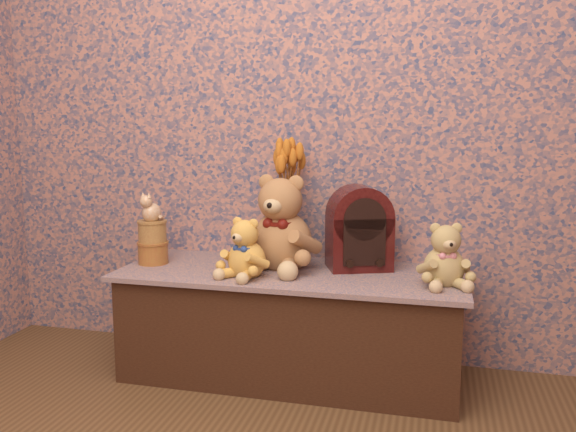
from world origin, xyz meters
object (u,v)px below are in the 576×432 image
at_px(biscuit_tin_lower, 153,253).
at_px(cat_figurine, 151,206).
at_px(teddy_medium, 247,245).
at_px(teddy_large, 282,218).
at_px(teddy_small, 445,252).
at_px(cathedral_radio, 359,227).
at_px(ceramic_vase, 288,241).

xyz_separation_m(biscuit_tin_lower, cat_figurine, (0.00, 0.00, 0.21)).
bearing_deg(teddy_medium, cat_figurine, -173.55).
height_order(teddy_large, biscuit_tin_lower, teddy_large).
relative_size(biscuit_tin_lower, cat_figurine, 1.00).
bearing_deg(teddy_large, teddy_small, -1.31).
bearing_deg(biscuit_tin_lower, teddy_small, -2.18).
height_order(teddy_small, cathedral_radio, cathedral_radio).
bearing_deg(teddy_large, cathedral_radio, 20.08).
distance_m(teddy_medium, cat_figurine, 0.50).
distance_m(teddy_large, cathedral_radio, 0.33).
xyz_separation_m(teddy_small, cat_figurine, (-1.24, 0.05, 0.13)).
height_order(teddy_large, cat_figurine, teddy_large).
distance_m(teddy_small, cathedral_radio, 0.39).
bearing_deg(teddy_medium, cathedral_radio, 49.35).
bearing_deg(teddy_small, biscuit_tin_lower, 162.28).
bearing_deg(ceramic_vase, teddy_small, -17.28).
xyz_separation_m(teddy_large, teddy_medium, (-0.10, -0.17, -0.09)).
distance_m(ceramic_vase, cat_figurine, 0.61).
distance_m(teddy_small, ceramic_vase, 0.70).
bearing_deg(cathedral_radio, teddy_small, -48.17).
relative_size(ceramic_vase, cat_figurine, 1.49).
height_order(teddy_medium, teddy_small, same).
bearing_deg(biscuit_tin_lower, cathedral_radio, 8.37).
bearing_deg(cathedral_radio, teddy_medium, -171.43).
distance_m(teddy_medium, cathedral_radio, 0.49).
height_order(teddy_large, cathedral_radio, teddy_large).
distance_m(teddy_small, cat_figurine, 1.24).
distance_m(teddy_large, teddy_medium, 0.22).
bearing_deg(cat_figurine, teddy_medium, 2.43).
distance_m(teddy_medium, biscuit_tin_lower, 0.49).
xyz_separation_m(teddy_medium, teddy_small, (0.77, 0.06, 0.00)).
bearing_deg(ceramic_vase, biscuit_tin_lower, -164.35).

